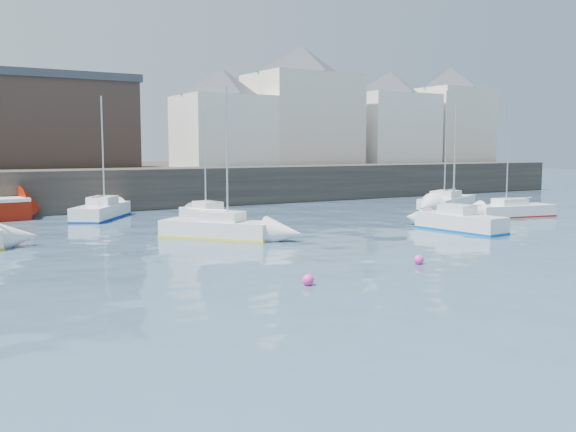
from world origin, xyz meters
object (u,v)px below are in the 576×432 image
sailboat_b (218,228)px  sailboat_d (512,210)px  sailboat_c (460,222)px  buoy_near (308,285)px  sailboat_g (447,202)px  sailboat_h (101,211)px  buoy_mid (419,264)px  sailboat_f (210,215)px  buoy_far (191,236)px

sailboat_b → sailboat_d: size_ratio=1.04×
sailboat_c → buoy_near: 16.55m
sailboat_g → sailboat_h: bearing=164.3°
sailboat_c → sailboat_d: 9.26m
sailboat_d → sailboat_c: bearing=-157.9°
buoy_near → buoy_mid: (5.89, 1.00, 0.00)m
sailboat_c → sailboat_g: 13.41m
sailboat_f → sailboat_h: 7.79m
sailboat_c → sailboat_f: bearing=133.9°
sailboat_f → buoy_far: (-3.21, -4.74, -0.47)m
sailboat_b → buoy_far: sailboat_b is taller
sailboat_g → sailboat_h: 25.10m
sailboat_d → sailboat_g: bearing=85.9°
sailboat_c → buoy_near: sailboat_c is taller
sailboat_c → sailboat_f: sailboat_c is taller
sailboat_f → buoy_far: bearing=-124.1°
sailboat_f → sailboat_h: size_ratio=0.85×
sailboat_b → sailboat_h: size_ratio=0.96×
sailboat_f → buoy_near: bearing=-104.4°
buoy_far → sailboat_b: bearing=-56.6°
buoy_mid → sailboat_f: bearing=94.3°
sailboat_b → sailboat_h: bearing=102.0°
sailboat_d → buoy_far: 22.14m
sailboat_b → sailboat_f: sailboat_b is taller
sailboat_d → sailboat_h: 27.13m
sailboat_g → buoy_far: size_ratio=21.26×
sailboat_d → sailboat_f: bearing=159.2°
sailboat_d → sailboat_b: bearing=177.2°
sailboat_b → sailboat_d: 21.14m
sailboat_f → sailboat_g: size_ratio=0.77×
sailboat_d → sailboat_g: (0.46, 6.42, 0.05)m
sailboat_c → sailboat_h: sailboat_h is taller
sailboat_b → buoy_mid: 11.47m
sailboat_g → buoy_far: sailboat_g is taller
sailboat_g → buoy_near: sailboat_g is taller
sailboat_c → buoy_near: size_ratio=17.34×
sailboat_d → buoy_mid: 20.08m
sailboat_d → buoy_near: size_ratio=18.49×
buoy_far → buoy_mid: bearing=-69.8°
sailboat_b → sailboat_g: size_ratio=0.87×
sailboat_c → buoy_far: 14.67m
sailboat_f → sailboat_g: 19.27m
sailboat_f → sailboat_g: sailboat_g is taller
sailboat_b → buoy_mid: bearing=-71.7°
sailboat_b → sailboat_d: (21.11, -1.04, -0.05)m
sailboat_d → sailboat_f: (-18.79, 7.14, 0.03)m
sailboat_b → sailboat_c: bearing=-19.9°
sailboat_f → sailboat_d: bearing=-20.8°
sailboat_b → buoy_near: sailboat_b is taller
sailboat_b → sailboat_f: (2.32, 6.10, -0.02)m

